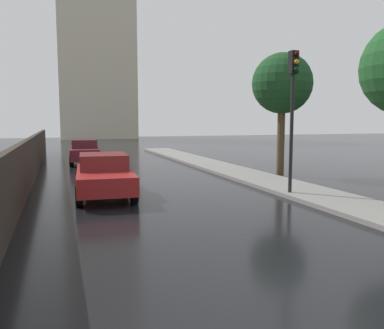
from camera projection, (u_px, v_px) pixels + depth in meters
ground at (311, 314)px, 5.21m from camera, size 120.00×120.00×0.00m
car_red_near_kerb at (104, 175)px, 13.38m from camera, size 2.07×4.45×1.44m
car_maroon_far_ahead at (84, 151)px, 23.69m from camera, size 1.90×4.67×1.47m
traffic_light at (293, 96)px, 13.00m from camera, size 0.26×0.39×4.75m
street_tree_mid at (282, 84)px, 17.97m from camera, size 2.79×2.79×5.71m
distant_tower at (96, 32)px, 57.40m from camera, size 10.92×9.34×34.58m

